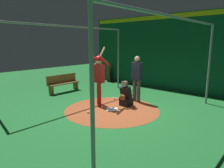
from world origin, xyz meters
name	(u,v)px	position (x,y,z in m)	size (l,w,h in m)	color
ground_plane	(112,110)	(0.00, 0.00, 0.00)	(25.92, 25.92, 0.00)	#1E6B2D
dirt_circle	(112,109)	(0.00, 0.00, 0.00)	(3.41, 3.41, 0.01)	#9E4C28
home_plate	(112,109)	(0.00, 0.00, 0.01)	(0.42, 0.42, 0.01)	white
batter	(99,75)	(-0.07, -0.73, 1.18)	(0.68, 0.49, 2.23)	maroon
catcher	(126,96)	(-0.70, 0.08, 0.39)	(0.58, 0.40, 0.98)	black
umpire	(137,76)	(-1.48, 0.04, 1.06)	(0.23, 0.49, 1.87)	#4C4C51
back_wall	(170,52)	(-4.41, 0.00, 1.91)	(0.22, 9.92, 3.80)	#0F472D
cage_frame	(112,49)	(0.00, 0.00, 2.18)	(6.24, 4.66, 3.07)	gray
bat_rack	(111,73)	(-4.17, -3.83, 0.49)	(0.58, 0.19, 1.05)	olive
bench	(63,83)	(-0.50, -3.67, 0.44)	(1.69, 0.36, 0.85)	olive
baseball_0	(88,112)	(0.86, -0.34, 0.04)	(0.07, 0.07, 0.07)	white
baseball_1	(114,98)	(-1.11, -0.90, 0.04)	(0.07, 0.07, 0.07)	white
baseball_2	(114,99)	(-1.06, -0.82, 0.04)	(0.07, 0.07, 0.07)	white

